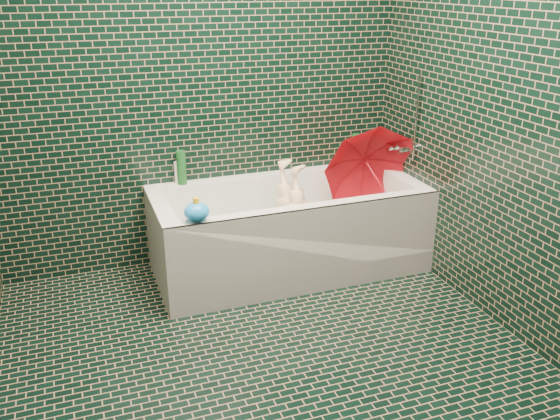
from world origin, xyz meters
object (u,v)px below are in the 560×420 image
object	(u,v)px
umbrella	(376,178)
bath_toy	(197,212)
bathtub	(290,239)
child	(296,226)
rubber_duck	(344,161)

from	to	relation	value
umbrella	bath_toy	distance (m)	1.27
bathtub	child	xyz separation A→B (m)	(0.03, -0.03, 0.10)
bath_toy	bathtub	bearing A→B (deg)	34.40
umbrella	child	bearing A→B (deg)	-167.88
child	umbrella	distance (m)	0.61
umbrella	bath_toy	world-z (taller)	umbrella
umbrella	rubber_duck	distance (m)	0.37
rubber_duck	bath_toy	bearing A→B (deg)	-174.98
child	rubber_duck	bearing A→B (deg)	117.42
bathtub	child	world-z (taller)	bathtub
bathtub	child	distance (m)	0.11
umbrella	rubber_duck	world-z (taller)	umbrella
umbrella	bath_toy	xyz separation A→B (m)	(-1.24, -0.27, 0.04)
bathtub	rubber_duck	xyz separation A→B (m)	(0.52, 0.32, 0.38)
umbrella	bath_toy	bearing A→B (deg)	-154.31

